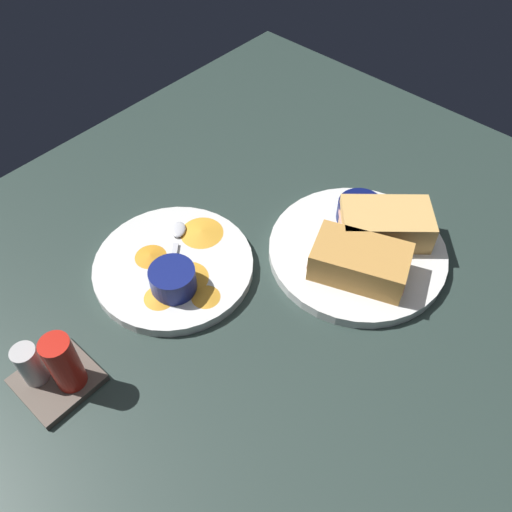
{
  "coord_description": "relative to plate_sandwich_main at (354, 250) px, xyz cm",
  "views": [
    {
      "loc": [
        -23.91,
        36.47,
        61.0
      ],
      "look_at": [
        9.26,
        -0.29,
        3.0
      ],
      "focal_mm": 37.81,
      "sensor_mm": 36.0,
      "label": 1
    }
  ],
  "objects": [
    {
      "name": "sandwich_half_near",
      "position": [
        -3.15,
        3.84,
        3.2
      ],
      "size": [
        14.9,
        11.81,
        4.8
      ],
      "color": "#C68C42",
      "rests_on": "plate_sandwich_main"
    },
    {
      "name": "plantain_chip_scatter",
      "position": [
        16.1,
        19.2,
        1.1
      ],
      "size": [
        16.79,
        19.65,
        0.6
      ],
      "color": "gold",
      "rests_on": "plate_chips_companion"
    },
    {
      "name": "spoon_by_gravy_ramekin",
      "position": [
        20.72,
        16.37,
        1.16
      ],
      "size": [
        7.49,
        8.5,
        0.8
      ],
      "color": "silver",
      "rests_on": "plate_chips_companion"
    },
    {
      "name": "plate_sandwich_main",
      "position": [
        0.0,
        0.0,
        0.0
      ],
      "size": [
        26.13,
        26.13,
        1.6
      ],
      "primitive_type": "cylinder",
      "color": "silver",
      "rests_on": "ground_plane"
    },
    {
      "name": "ground_plane",
      "position": [
        -0.48,
        12.35,
        -2.3
      ],
      "size": [
        110.0,
        110.0,
        3.0
      ],
      "primitive_type": "cube",
      "color": "#283833"
    },
    {
      "name": "ramekin_dark_sauce",
      "position": [
        2.97,
        -5.07,
        2.54
      ],
      "size": [
        6.91,
        6.91,
        3.22
      ],
      "color": "#0C144C",
      "rests_on": "plate_sandwich_main"
    },
    {
      "name": "ramekin_light_gravy",
      "position": [
        14.11,
        22.99,
        2.76
      ],
      "size": [
        6.34,
        6.34,
        3.64
      ],
      "color": "navy",
      "rests_on": "plate_chips_companion"
    },
    {
      "name": "plate_chips_companion",
      "position": [
        17.57,
        20.12,
        0.0
      ],
      "size": [
        23.03,
        23.03,
        1.6
      ],
      "primitive_type": "cylinder",
      "color": "silver",
      "rests_on": "ground_plane"
    },
    {
      "name": "spoon_by_dark_ramekin",
      "position": [
        0.27,
        -0.27,
        1.16
      ],
      "size": [
        6.13,
        9.32,
        0.8
      ],
      "color": "silver",
      "rests_on": "plate_sandwich_main"
    },
    {
      "name": "sandwich_half_far",
      "position": [
        -1.75,
        -4.65,
        3.2
      ],
      "size": [
        14.78,
        14.3,
        4.8
      ],
      "color": "tan",
      "rests_on": "plate_sandwich_main"
    },
    {
      "name": "condiment_caddy",
      "position": [
        14.57,
        41.63,
        2.61
      ],
      "size": [
        9.0,
        9.0,
        9.5
      ],
      "color": "brown",
      "rests_on": "ground_plane"
    }
  ]
}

